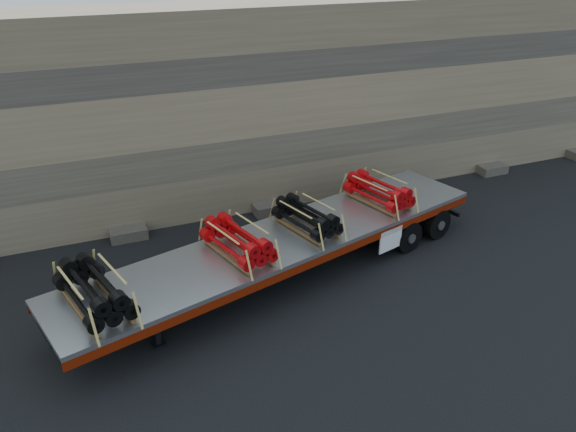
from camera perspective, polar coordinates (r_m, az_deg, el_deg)
name	(u,v)px	position (r m, az deg, el deg)	size (l,w,h in m)	color
ground	(263,293)	(15.91, -2.60, -7.85)	(120.00, 120.00, 0.00)	black
rock_wall	(197,111)	(20.15, -9.25, 10.44)	(44.00, 3.00, 7.00)	#7A6B54
trailer	(284,257)	(16.24, -0.38, -4.24)	(13.36, 2.57, 1.34)	#B0B2B7
bundle_front	(94,292)	(13.59, -19.09, -7.28)	(1.17, 2.34, 0.83)	black
bundle_midfront	(238,242)	(14.95, -5.11, -2.60)	(1.10, 2.20, 0.78)	red
bundle_midrear	(307,218)	(16.19, 1.92, -0.18)	(1.03, 2.06, 0.73)	black
bundle_rear	(379,192)	(18.04, 9.19, 2.46)	(1.08, 2.16, 0.77)	red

